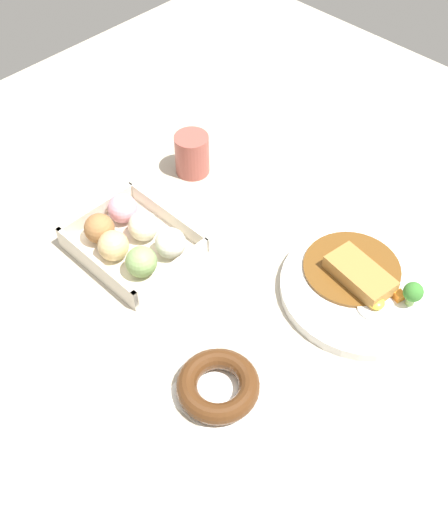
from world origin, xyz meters
TOP-DOWN VIEW (x-y plane):
  - ground_plane at (0.00, 0.00)m, footprint 1.60×1.60m
  - curry_plate at (-0.15, -0.12)m, footprint 0.27×0.27m
  - donut_box at (0.19, 0.08)m, footprint 0.20×0.16m
  - chocolate_ring_donut at (-0.11, 0.18)m, footprint 0.12×0.12m
  - coffee_mug at (0.26, -0.13)m, footprint 0.07×0.07m

SIDE VIEW (x-z plane):
  - ground_plane at x=0.00m, z-range 0.00..0.00m
  - curry_plate at x=-0.15m, z-range -0.02..0.05m
  - chocolate_ring_donut at x=-0.11m, z-range 0.00..0.03m
  - donut_box at x=0.19m, z-range 0.00..0.06m
  - coffee_mug at x=0.26m, z-range 0.00..0.08m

